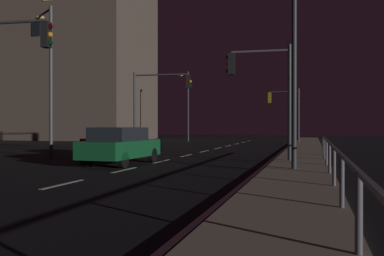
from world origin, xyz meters
TOP-DOWN VIEW (x-y plane):
  - ground_plane at (0.00, 17.50)m, footprint 112.00×112.00m
  - sidewalk_right at (6.22, 17.50)m, footprint 2.30×77.00m
  - lane_markings_center at (0.00, 21.00)m, footprint 0.14×50.00m
  - lane_edge_line at (4.82, 22.50)m, footprint 0.14×53.00m
  - car at (-1.10, 15.02)m, footprint 2.01×4.48m
  - car_oncoming at (-3.27, 19.09)m, footprint 1.94×4.45m
  - traffic_light_near_left at (4.25, 37.58)m, footprint 2.90×0.34m
  - traffic_light_far_left at (-4.20, 12.05)m, footprint 2.97×0.50m
  - traffic_light_near_right at (4.52, 17.43)m, footprint 2.87×0.37m
  - traffic_light_far_right at (-3.89, 27.12)m, footprint 4.29×0.57m
  - street_lamp_median at (6.31, 13.88)m, footprint 1.72×0.72m
  - street_lamp_corner at (-6.42, 17.67)m, footprint 1.78×1.34m
  - street_lamp_mid_block at (-6.17, 41.72)m, footprint 1.51×1.21m
  - barrier_fence at (7.22, 9.76)m, footprint 0.09×23.60m
  - building_distant at (-23.94, 45.16)m, footprint 21.84×12.32m

SIDE VIEW (x-z plane):
  - ground_plane at x=0.00m, z-range 0.00..0.00m
  - lane_edge_line at x=4.82m, z-range 0.00..0.01m
  - lane_markings_center at x=0.00m, z-range 0.00..0.01m
  - sidewalk_right at x=6.22m, z-range 0.00..0.14m
  - car at x=-1.10m, z-range 0.04..1.61m
  - car_oncoming at x=-3.27m, z-range 0.04..1.61m
  - barrier_fence at x=7.22m, z-range 0.39..1.37m
  - traffic_light_near_left at x=4.25m, z-range 1.09..5.92m
  - traffic_light_near_right at x=4.52m, z-range 1.12..6.16m
  - traffic_light_far_right at x=-3.89m, z-range 1.15..6.70m
  - traffic_light_far_left at x=-4.20m, z-range 1.11..6.87m
  - street_lamp_mid_block at x=-6.17m, z-range 0.72..8.11m
  - street_lamp_corner at x=-6.42m, z-range 0.76..8.53m
  - street_lamp_median at x=6.31m, z-range 0.88..9.05m
  - building_distant at x=-23.94m, z-range 0.00..21.93m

